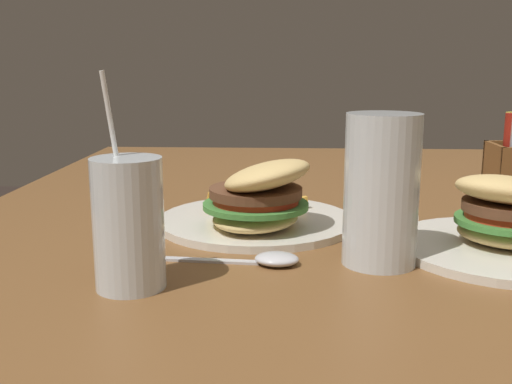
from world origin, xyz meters
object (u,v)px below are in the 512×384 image
Objects in this scene: juice_glass at (129,227)px; spoon at (269,259)px; meal_plate_near at (258,205)px; beer_glass at (381,195)px; meal_plate_far at (506,227)px.

spoon is at bearing 118.85° from juice_glass.
beer_glass is at bearing 47.43° from meal_plate_near.
juice_glass reaches higher than meal_plate_far.
juice_glass is 0.82× the size of meal_plate_far.
beer_glass is 1.06× the size of spoon.
meal_plate_near is 1.74× the size of spoon.
meal_plate_far is at bearing 107.64° from juice_glass.
meal_plate_far is (0.08, 0.29, -0.00)m from meal_plate_near.
juice_glass reaches higher than meal_plate_near.
meal_plate_near is 1.29× the size of juice_glass.
meal_plate_far is (-0.06, 0.27, 0.03)m from spoon.
juice_glass is (0.21, -0.12, 0.03)m from meal_plate_near.
meal_plate_far is (-0.13, 0.41, -0.03)m from juice_glass.
meal_plate_near is at bearing -105.92° from meal_plate_far.
juice_glass is 1.35× the size of spoon.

